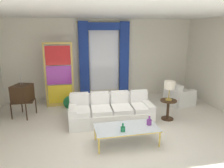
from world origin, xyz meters
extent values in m
plane|color=silver|center=(0.00, 0.00, 0.00)|extent=(16.00, 16.00, 0.00)
cube|color=silver|center=(0.00, 3.06, 1.50)|extent=(8.00, 0.12, 3.00)
cube|color=white|center=(0.00, 0.80, 3.02)|extent=(8.00, 7.60, 0.04)
cube|color=white|center=(0.08, 2.98, 1.55)|extent=(1.10, 0.02, 2.50)
cylinder|color=gold|center=(0.08, 2.90, 2.86)|extent=(2.00, 0.04, 0.04)
cube|color=navy|center=(-0.69, 2.88, 1.55)|extent=(0.36, 0.12, 2.70)
cube|color=navy|center=(0.85, 2.88, 1.55)|extent=(0.36, 0.12, 2.70)
cube|color=navy|center=(0.08, 2.88, 2.72)|extent=(1.80, 0.10, 0.28)
cube|color=white|center=(-0.15, 0.53, 0.19)|extent=(2.36, 1.01, 0.38)
cube|color=white|center=(-0.13, 0.90, 0.39)|extent=(2.33, 0.31, 0.78)
cube|color=white|center=(0.92, 0.48, 0.28)|extent=(0.24, 0.86, 0.56)
cube|color=white|center=(-1.22, 0.58, 0.28)|extent=(0.24, 0.86, 0.56)
cube|color=white|center=(0.72, 0.44, 0.44)|extent=(0.57, 0.76, 0.12)
cube|color=white|center=(0.73, 0.76, 0.66)|extent=(0.52, 0.16, 0.40)
cube|color=white|center=(0.14, 0.46, 0.44)|extent=(0.57, 0.76, 0.12)
cube|color=white|center=(0.15, 0.78, 0.66)|extent=(0.52, 0.16, 0.40)
cube|color=white|center=(-0.44, 0.49, 0.44)|extent=(0.57, 0.76, 0.12)
cube|color=white|center=(-0.43, 0.81, 0.66)|extent=(0.52, 0.16, 0.40)
cube|color=white|center=(-1.02, 0.52, 0.44)|extent=(0.57, 0.76, 0.12)
cube|color=white|center=(-1.01, 0.84, 0.66)|extent=(0.52, 0.16, 0.40)
cube|color=silver|center=(-0.02, -0.64, 0.40)|extent=(1.46, 0.71, 0.02)
cube|color=gold|center=(-0.02, -0.31, 0.38)|extent=(1.46, 0.04, 0.03)
cube|color=gold|center=(-0.02, -0.97, 0.38)|extent=(1.46, 0.04, 0.03)
cube|color=gold|center=(-0.74, -0.64, 0.38)|extent=(0.04, 0.71, 0.03)
cube|color=gold|center=(0.69, -0.64, 0.38)|extent=(0.04, 0.71, 0.03)
cylinder|color=gold|center=(-0.72, -0.33, 0.19)|extent=(0.04, 0.04, 0.38)
cylinder|color=gold|center=(0.67, -0.33, 0.19)|extent=(0.04, 0.04, 0.38)
cylinder|color=gold|center=(-0.72, -0.95, 0.19)|extent=(0.04, 0.04, 0.38)
cylinder|color=gold|center=(0.67, -0.95, 0.19)|extent=(0.04, 0.04, 0.38)
cylinder|color=#196B3D|center=(-0.16, -0.83, 0.46)|extent=(0.10, 0.10, 0.10)
cylinder|color=#196B3D|center=(-0.16, -0.83, 0.54)|extent=(0.04, 0.04, 0.05)
sphere|color=#196B3D|center=(-0.16, -0.83, 0.58)|extent=(0.05, 0.05, 0.05)
cylinder|color=#753384|center=(0.53, -0.63, 0.47)|extent=(0.12, 0.12, 0.12)
cylinder|color=#753384|center=(0.53, -0.63, 0.56)|extent=(0.04, 0.04, 0.05)
sphere|color=#753384|center=(0.53, -0.63, 0.60)|extent=(0.05, 0.05, 0.05)
cube|color=#382314|center=(-2.67, 1.55, 0.50)|extent=(0.62, 0.54, 0.03)
cylinder|color=#382314|center=(-2.99, 1.37, 0.25)|extent=(0.04, 0.04, 0.50)
cylinder|color=#382314|center=(-2.80, 1.89, 0.25)|extent=(0.04, 0.04, 0.50)
cylinder|color=#382314|center=(-2.54, 1.20, 0.25)|extent=(0.04, 0.04, 0.50)
cylinder|color=#382314|center=(-2.35, 1.72, 0.25)|extent=(0.04, 0.04, 0.50)
cube|color=#382314|center=(-2.67, 1.55, 0.76)|extent=(0.64, 0.69, 0.48)
cube|color=black|center=(-2.89, 1.63, 0.78)|extent=(0.15, 0.37, 0.30)
cylinder|color=gold|center=(-2.92, 1.55, 0.59)|extent=(0.02, 0.04, 0.04)
cylinder|color=gold|center=(-2.86, 1.70, 0.59)|extent=(0.02, 0.04, 0.04)
cylinder|color=silver|center=(-2.67, 1.55, 1.18)|extent=(0.05, 0.13, 0.34)
cylinder|color=silver|center=(-2.67, 1.55, 1.18)|extent=(0.05, 0.13, 0.34)
cube|color=white|center=(2.58, 1.59, 0.20)|extent=(0.92, 0.92, 0.40)
cube|color=white|center=(2.58, 1.59, 0.45)|extent=(0.79, 0.79, 0.10)
cube|color=white|center=(2.27, 1.53, 0.40)|extent=(0.33, 0.82, 0.80)
cube|color=white|center=(2.53, 1.90, 0.29)|extent=(0.76, 0.30, 0.58)
cube|color=white|center=(2.64, 1.27, 0.29)|extent=(0.76, 0.30, 0.58)
cube|color=gold|center=(-2.05, 2.25, 1.10)|extent=(0.05, 0.05, 2.20)
cube|color=gold|center=(-1.15, 2.25, 1.10)|extent=(0.05, 0.05, 2.20)
cube|color=gold|center=(-1.60, 2.25, 2.17)|extent=(0.90, 0.05, 0.06)
cube|color=gold|center=(-1.60, 2.25, 0.05)|extent=(0.90, 0.05, 0.10)
cube|color=yellow|center=(-1.60, 2.25, 0.43)|extent=(0.82, 0.02, 0.64)
cube|color=purple|center=(-1.60, 2.25, 1.10)|extent=(0.82, 0.02, 0.64)
cube|color=red|center=(-1.60, 2.25, 1.77)|extent=(0.82, 0.02, 0.64)
cylinder|color=beige|center=(-1.29, 2.01, 0.03)|extent=(0.16, 0.16, 0.06)
ellipsoid|color=navy|center=(-1.29, 2.01, 0.14)|extent=(0.18, 0.32, 0.20)
sphere|color=navy|center=(-1.29, 2.15, 0.25)|extent=(0.09, 0.09, 0.09)
cone|color=gold|center=(-1.29, 2.21, 0.25)|extent=(0.02, 0.04, 0.02)
cone|color=#1A6B39|center=(-1.29, 1.83, 0.24)|extent=(0.44, 0.40, 0.50)
cylinder|color=#382314|center=(1.55, 0.44, 0.58)|extent=(0.48, 0.48, 0.03)
cylinder|color=#382314|center=(1.55, 0.44, 0.29)|extent=(0.08, 0.08, 0.55)
cylinder|color=#382314|center=(1.55, 0.44, 0.01)|extent=(0.36, 0.36, 0.03)
cylinder|color=#B29338|center=(1.55, 0.44, 0.61)|extent=(0.18, 0.18, 0.04)
cylinder|color=#B29338|center=(1.55, 0.44, 0.81)|extent=(0.03, 0.03, 0.36)
cylinder|color=beige|center=(1.55, 0.44, 1.05)|extent=(0.32, 0.32, 0.22)
camera|label=1|loc=(-1.26, -4.90, 2.57)|focal=33.55mm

